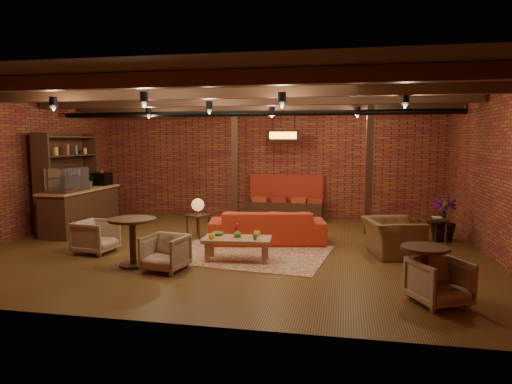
% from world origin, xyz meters
% --- Properties ---
extents(floor, '(10.00, 10.00, 0.00)m').
position_xyz_m(floor, '(0.00, 0.00, 0.00)').
color(floor, '#381D0E').
rests_on(floor, ground).
extents(ceiling, '(10.00, 8.00, 0.02)m').
position_xyz_m(ceiling, '(0.00, 0.00, 3.20)').
color(ceiling, black).
rests_on(ceiling, wall_back).
extents(wall_back, '(10.00, 0.02, 3.20)m').
position_xyz_m(wall_back, '(0.00, 4.00, 1.60)').
color(wall_back, maroon).
rests_on(wall_back, ground).
extents(wall_front, '(10.00, 0.02, 3.20)m').
position_xyz_m(wall_front, '(0.00, -4.00, 1.60)').
color(wall_front, maroon).
rests_on(wall_front, ground).
extents(wall_left, '(0.02, 8.00, 3.20)m').
position_xyz_m(wall_left, '(-5.00, 0.00, 1.60)').
color(wall_left, maroon).
rests_on(wall_left, ground).
extents(wall_right, '(0.02, 8.00, 3.20)m').
position_xyz_m(wall_right, '(5.00, 0.00, 1.60)').
color(wall_right, maroon).
rests_on(wall_right, ground).
extents(ceiling_beams, '(9.80, 6.40, 0.22)m').
position_xyz_m(ceiling_beams, '(0.00, 0.00, 3.08)').
color(ceiling_beams, '#331911').
rests_on(ceiling_beams, ceiling).
extents(ceiling_pipe, '(9.60, 0.12, 0.12)m').
position_xyz_m(ceiling_pipe, '(0.00, 1.60, 2.85)').
color(ceiling_pipe, black).
rests_on(ceiling_pipe, ceiling).
extents(post_left, '(0.16, 0.16, 3.20)m').
position_xyz_m(post_left, '(-0.60, 2.60, 1.60)').
color(post_left, '#331911').
rests_on(post_left, ground).
extents(post_right, '(0.16, 0.16, 3.20)m').
position_xyz_m(post_right, '(2.80, 2.00, 1.60)').
color(post_right, '#331911').
rests_on(post_right, ground).
extents(service_counter, '(0.80, 2.50, 1.60)m').
position_xyz_m(service_counter, '(-4.10, 1.00, 0.80)').
color(service_counter, '#331911').
rests_on(service_counter, ground).
extents(plant_counter, '(0.35, 0.39, 0.30)m').
position_xyz_m(plant_counter, '(-4.00, 1.20, 1.22)').
color(plant_counter, '#337F33').
rests_on(plant_counter, service_counter).
extents(shelving_hutch, '(0.52, 2.00, 2.40)m').
position_xyz_m(shelving_hutch, '(-4.50, 1.10, 1.20)').
color(shelving_hutch, '#331911').
rests_on(shelving_hutch, ground).
extents(banquette, '(2.10, 0.70, 1.00)m').
position_xyz_m(banquette, '(0.60, 3.55, 0.50)').
color(banquette, maroon).
rests_on(banquette, ground).
extents(service_sign, '(0.86, 0.06, 0.30)m').
position_xyz_m(service_sign, '(0.60, 3.10, 2.35)').
color(service_sign, orange).
rests_on(service_sign, ceiling).
extents(ceiling_spotlights, '(6.40, 4.40, 0.28)m').
position_xyz_m(ceiling_spotlights, '(0.00, 0.00, 2.86)').
color(ceiling_spotlights, black).
rests_on(ceiling_spotlights, ceiling).
extents(rug, '(3.31, 2.70, 0.01)m').
position_xyz_m(rug, '(0.40, -0.47, 0.01)').
color(rug, maroon).
rests_on(rug, floor).
extents(sofa, '(2.61, 1.41, 0.72)m').
position_xyz_m(sofa, '(0.60, 0.56, 0.36)').
color(sofa, '#A62C17').
rests_on(sofa, floor).
extents(coffee_table, '(1.30, 0.73, 0.68)m').
position_xyz_m(coffee_table, '(0.29, -0.98, 0.38)').
color(coffee_table, '#966646').
rests_on(coffee_table, floor).
extents(side_table_lamp, '(0.57, 0.57, 0.91)m').
position_xyz_m(side_table_lamp, '(-1.04, 0.78, 0.69)').
color(side_table_lamp, '#331911').
rests_on(side_table_lamp, floor).
extents(round_table_left, '(0.82, 0.82, 0.86)m').
position_xyz_m(round_table_left, '(-1.42, -1.71, 0.58)').
color(round_table_left, '#331911').
rests_on(round_table_left, floor).
extents(armchair_a, '(0.72, 0.76, 0.72)m').
position_xyz_m(armchair_a, '(-2.57, -0.97, 0.36)').
color(armchair_a, '#B7A58D').
rests_on(armchair_a, floor).
extents(armchair_b, '(0.77, 0.73, 0.68)m').
position_xyz_m(armchair_b, '(-0.75, -1.86, 0.34)').
color(armchair_b, '#B7A58D').
rests_on(armchair_b, floor).
extents(armchair_right, '(0.96, 1.24, 0.96)m').
position_xyz_m(armchair_right, '(3.17, -0.08, 0.48)').
color(armchair_right, brown).
rests_on(armchair_right, floor).
extents(side_table_book, '(0.65, 0.65, 0.60)m').
position_xyz_m(side_table_book, '(4.10, 1.11, 0.53)').
color(side_table_book, '#331911').
rests_on(side_table_book, floor).
extents(round_table_right, '(0.66, 0.66, 0.77)m').
position_xyz_m(round_table_right, '(3.35, -2.57, 0.51)').
color(round_table_right, '#331911').
rests_on(round_table_right, floor).
extents(armchair_far, '(0.89, 0.87, 0.69)m').
position_xyz_m(armchair_far, '(3.53, -2.68, 0.35)').
color(armchair_far, '#B7A58D').
rests_on(armchair_far, floor).
extents(plant_tall, '(1.79, 1.79, 2.90)m').
position_xyz_m(plant_tall, '(4.40, 1.52, 1.45)').
color(plant_tall, '#4C7F4C').
rests_on(plant_tall, floor).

